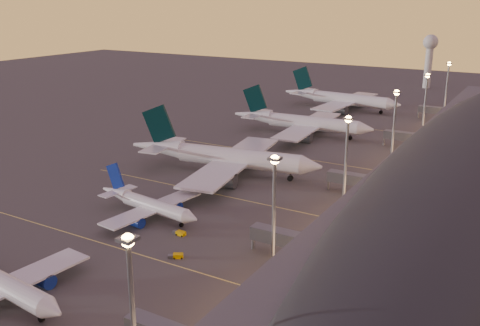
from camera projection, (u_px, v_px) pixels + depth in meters
The scene contains 11 objects.
ground at pixel (134, 240), 123.64m from camera, with size 700.00×700.00×0.00m, color #3E3B39.
airliner_narrow_north at pixel (147, 204), 136.65m from camera, with size 34.12×30.67×12.18m.
airliner_wide_near at pixel (223, 157), 169.74m from camera, with size 64.70×59.64×20.74m.
airliner_wide_mid at pixel (301, 122), 218.39m from camera, with size 60.05×54.80×19.21m.
airliner_wide_far at pixel (340, 99), 268.46m from camera, with size 62.49×57.08×19.99m.
terminal_building at pixel (472, 164), 150.71m from camera, with size 56.35×255.00×17.46m.
light_masts at pixel (376, 128), 154.49m from camera, with size 2.20×217.20×25.90m.
radar_tower at pixel (430, 52), 326.33m from camera, with size 9.00×9.00×32.50m.
lane_markings at pixel (225, 189), 156.56m from camera, with size 90.00×180.36×0.00m.
baggage_tug_c at pixel (179, 233), 126.21m from camera, with size 3.39×1.60×0.99m.
baggage_tug_d at pixel (176, 256), 115.01m from camera, with size 3.42×2.79×0.97m.
Camera 1 is at (78.45, -84.75, 53.60)m, focal length 40.00 mm.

